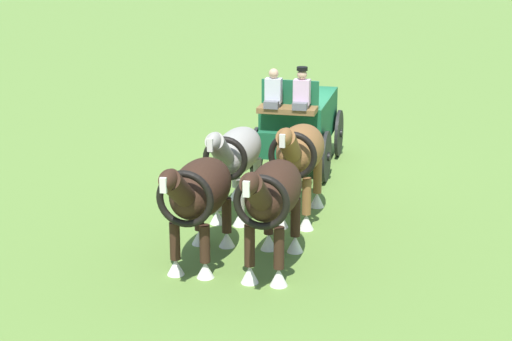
{
  "coord_description": "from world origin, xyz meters",
  "views": [
    {
      "loc": [
        18.76,
        5.81,
        5.89
      ],
      "look_at": [
        4.42,
        0.5,
        1.2
      ],
      "focal_mm": 58.15,
      "sensor_mm": 36.0,
      "label": 1
    }
  ],
  "objects_px": {
    "draft_horse_lead_near": "(272,196)",
    "draft_horse_rear_near": "(299,154)",
    "show_wagon": "(299,120)",
    "draft_horse_lead_off": "(199,193)",
    "draft_horse_rear_off": "(236,155)"
  },
  "relations": [
    {
      "from": "draft_horse_rear_near",
      "to": "draft_horse_lead_off",
      "type": "height_order",
      "value": "draft_horse_rear_near"
    },
    {
      "from": "draft_horse_rear_near",
      "to": "draft_horse_lead_off",
      "type": "bearing_deg",
      "value": -19.32
    },
    {
      "from": "draft_horse_lead_near",
      "to": "draft_horse_lead_off",
      "type": "xyz_separation_m",
      "value": [
        0.16,
        -1.29,
        -0.05
      ]
    },
    {
      "from": "show_wagon",
      "to": "draft_horse_lead_near",
      "type": "distance_m",
      "value": 6.2
    },
    {
      "from": "draft_horse_lead_near",
      "to": "draft_horse_rear_near",
      "type": "bearing_deg",
      "value": -172.71
    },
    {
      "from": "draft_horse_rear_near",
      "to": "draft_horse_lead_off",
      "type": "distance_m",
      "value": 2.9
    },
    {
      "from": "show_wagon",
      "to": "draft_horse_lead_near",
      "type": "xyz_separation_m",
      "value": [
        6.03,
        1.43,
        0.17
      ]
    },
    {
      "from": "draft_horse_rear_near",
      "to": "draft_horse_lead_near",
      "type": "xyz_separation_m",
      "value": [
        2.58,
        0.33,
        -0.02
      ]
    },
    {
      "from": "draft_horse_rear_off",
      "to": "draft_horse_lead_near",
      "type": "relative_size",
      "value": 1.01
    },
    {
      "from": "show_wagon",
      "to": "draft_horse_lead_near",
      "type": "bearing_deg",
      "value": 13.31
    },
    {
      "from": "draft_horse_rear_near",
      "to": "draft_horse_rear_off",
      "type": "bearing_deg",
      "value": -82.16
    },
    {
      "from": "draft_horse_rear_off",
      "to": "draft_horse_lead_off",
      "type": "height_order",
      "value": "draft_horse_lead_off"
    },
    {
      "from": "draft_horse_lead_near",
      "to": "draft_horse_lead_off",
      "type": "height_order",
      "value": "draft_horse_lead_near"
    },
    {
      "from": "draft_horse_lead_off",
      "to": "draft_horse_rear_off",
      "type": "bearing_deg",
      "value": -172.71
    },
    {
      "from": "show_wagon",
      "to": "draft_horse_rear_near",
      "type": "bearing_deg",
      "value": 17.64
    }
  ]
}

